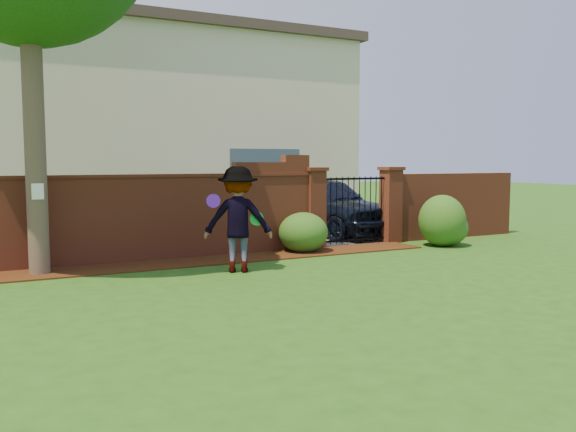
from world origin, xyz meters
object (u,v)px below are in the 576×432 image
car (329,205)px  man (238,220)px  frisbee_green (257,219)px  frisbee_purple (213,201)px

car → man: 5.91m
car → frisbee_green: (-4.04, -4.10, 0.17)m
man → frisbee_green: 0.34m
frisbee_green → frisbee_purple: bearing=170.5°
man → frisbee_green: size_ratio=7.46×
man → car: bearing=-113.4°
man → frisbee_purple: 0.58m
man → frisbee_purple: bearing=22.5°
car → frisbee_green: size_ratio=18.36×
car → frisbee_green: car is taller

